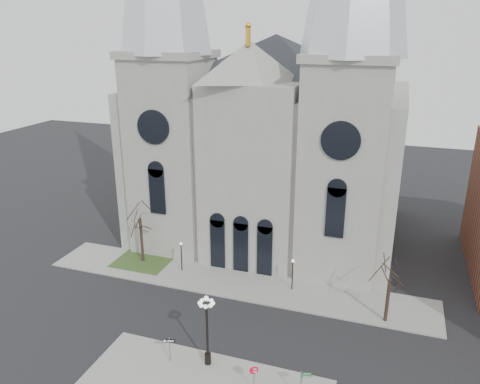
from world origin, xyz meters
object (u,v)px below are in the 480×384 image
(globe_lamp, at_px, (207,322))
(stop_sign, at_px, (254,372))
(one_way_sign, at_px, (170,345))
(street_name_sign, at_px, (302,383))

(globe_lamp, bearing_deg, stop_sign, -20.21)
(globe_lamp, bearing_deg, one_way_sign, -167.14)
(stop_sign, relative_size, one_way_sign, 1.00)
(globe_lamp, xyz_separation_m, one_way_sign, (-2.88, -0.66, -2.30))
(street_name_sign, bearing_deg, one_way_sign, 156.91)
(stop_sign, xyz_separation_m, one_way_sign, (-7.05, 0.88, -0.10))
(street_name_sign, bearing_deg, globe_lamp, 150.72)
(globe_lamp, distance_m, one_way_sign, 3.74)
(globe_lamp, height_order, one_way_sign, globe_lamp)
(stop_sign, xyz_separation_m, globe_lamp, (-4.17, 1.54, 2.20))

